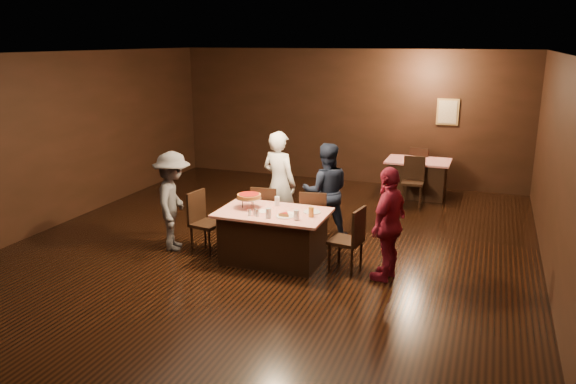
% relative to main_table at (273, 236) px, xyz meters
% --- Properties ---
extents(room, '(10.00, 10.04, 3.02)m').
position_rel_main_table_xyz_m(room, '(-0.22, 0.20, 1.75)').
color(room, black).
rests_on(room, ground).
extents(main_table, '(1.60, 1.00, 0.77)m').
position_rel_main_table_xyz_m(main_table, '(0.00, 0.00, 0.00)').
color(main_table, red).
rests_on(main_table, ground).
extents(back_table, '(1.30, 0.90, 0.77)m').
position_rel_main_table_xyz_m(back_table, '(1.51, 4.39, 0.00)').
color(back_table, '#B40C18').
rests_on(back_table, ground).
extents(chair_far_left, '(0.45, 0.45, 0.95)m').
position_rel_main_table_xyz_m(chair_far_left, '(-0.40, 0.75, 0.09)').
color(chair_far_left, black).
rests_on(chair_far_left, ground).
extents(chair_far_right, '(0.48, 0.48, 0.95)m').
position_rel_main_table_xyz_m(chair_far_right, '(0.40, 0.75, 0.09)').
color(chair_far_right, black).
rests_on(chair_far_right, ground).
extents(chair_end_left, '(0.48, 0.48, 0.95)m').
position_rel_main_table_xyz_m(chair_end_left, '(-1.10, 0.00, 0.09)').
color(chair_end_left, black).
rests_on(chair_end_left, ground).
extents(chair_end_right, '(0.48, 0.48, 0.95)m').
position_rel_main_table_xyz_m(chair_end_right, '(1.10, -0.00, 0.09)').
color(chair_end_right, black).
rests_on(chair_end_right, ground).
extents(chair_back_near, '(0.44, 0.44, 0.95)m').
position_rel_main_table_xyz_m(chair_back_near, '(1.51, 3.69, 0.09)').
color(chair_back_near, black).
rests_on(chair_back_near, ground).
extents(chair_back_far, '(0.51, 0.51, 0.95)m').
position_rel_main_table_xyz_m(chair_back_far, '(1.51, 4.99, 0.09)').
color(chair_back_far, black).
rests_on(chair_back_far, ground).
extents(diner_white_jacket, '(0.74, 0.60, 1.76)m').
position_rel_main_table_xyz_m(diner_white_jacket, '(-0.34, 1.15, 0.50)').
color(diner_white_jacket, silver).
rests_on(diner_white_jacket, ground).
extents(diner_navy_hoodie, '(0.94, 0.84, 1.60)m').
position_rel_main_table_xyz_m(diner_navy_hoodie, '(0.44, 1.22, 0.42)').
color(diner_navy_hoodie, black).
rests_on(diner_navy_hoodie, ground).
extents(diner_grey_knit, '(0.90, 1.15, 1.55)m').
position_rel_main_table_xyz_m(diner_grey_knit, '(-1.64, -0.06, 0.39)').
color(diner_grey_knit, '#4C4B50').
rests_on(diner_grey_knit, ground).
extents(diner_red_shirt, '(0.59, 0.99, 1.58)m').
position_rel_main_table_xyz_m(diner_red_shirt, '(1.70, -0.05, 0.41)').
color(diner_red_shirt, maroon).
rests_on(diner_red_shirt, ground).
extents(pizza_stand, '(0.38, 0.38, 0.22)m').
position_rel_main_table_xyz_m(pizza_stand, '(-0.40, 0.05, 0.57)').
color(pizza_stand, black).
rests_on(pizza_stand, main_table).
extents(plate_with_slice, '(0.25, 0.25, 0.06)m').
position_rel_main_table_xyz_m(plate_with_slice, '(0.25, -0.18, 0.41)').
color(plate_with_slice, white).
rests_on(plate_with_slice, main_table).
extents(plate_empty, '(0.25, 0.25, 0.01)m').
position_rel_main_table_xyz_m(plate_empty, '(0.55, 0.15, 0.39)').
color(plate_empty, white).
rests_on(plate_empty, main_table).
extents(glass_front_left, '(0.08, 0.08, 0.14)m').
position_rel_main_table_xyz_m(glass_front_left, '(0.05, -0.30, 0.46)').
color(glass_front_left, silver).
rests_on(glass_front_left, main_table).
extents(glass_front_right, '(0.08, 0.08, 0.14)m').
position_rel_main_table_xyz_m(glass_front_right, '(0.45, -0.25, 0.46)').
color(glass_front_right, silver).
rests_on(glass_front_right, main_table).
extents(glass_amber, '(0.08, 0.08, 0.14)m').
position_rel_main_table_xyz_m(glass_amber, '(0.60, -0.05, 0.46)').
color(glass_amber, '#BF7F26').
rests_on(glass_amber, main_table).
extents(glass_back, '(0.08, 0.08, 0.14)m').
position_rel_main_table_xyz_m(glass_back, '(-0.05, 0.30, 0.46)').
color(glass_back, silver).
rests_on(glass_back, main_table).
extents(condiments, '(0.17, 0.10, 0.09)m').
position_rel_main_table_xyz_m(condiments, '(-0.18, -0.28, 0.43)').
color(condiments, silver).
rests_on(condiments, main_table).
extents(napkin_center, '(0.19, 0.19, 0.01)m').
position_rel_main_table_xyz_m(napkin_center, '(0.30, -0.00, 0.39)').
color(napkin_center, white).
rests_on(napkin_center, main_table).
extents(napkin_left, '(0.21, 0.21, 0.01)m').
position_rel_main_table_xyz_m(napkin_left, '(-0.15, -0.05, 0.39)').
color(napkin_left, white).
rests_on(napkin_left, main_table).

